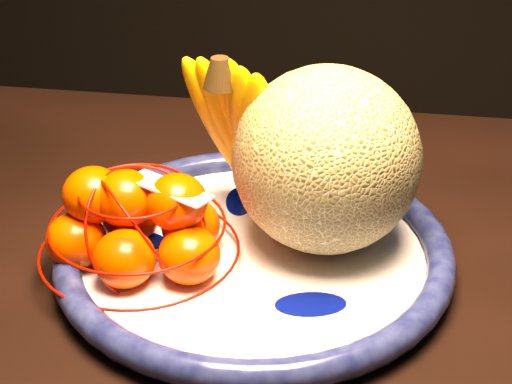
% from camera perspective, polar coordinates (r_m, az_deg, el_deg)
% --- Properties ---
extents(fruit_bowl, '(0.36, 0.36, 0.03)m').
position_cam_1_polar(fruit_bowl, '(0.71, -0.14, -4.30)').
color(fruit_bowl, white).
rests_on(fruit_bowl, dining_table).
extents(cantaloupe, '(0.17, 0.17, 0.17)m').
position_cam_1_polar(cantaloupe, '(0.69, 5.13, 2.35)').
color(cantaloupe, olive).
rests_on(cantaloupe, fruit_bowl).
extents(banana_bunch, '(0.11, 0.12, 0.18)m').
position_cam_1_polar(banana_bunch, '(0.73, -1.02, 4.90)').
color(banana_bunch, '#E4AE00').
rests_on(banana_bunch, fruit_bowl).
extents(mandarin_bag, '(0.21, 0.21, 0.11)m').
position_cam_1_polar(mandarin_bag, '(0.69, -8.56, -2.40)').
color(mandarin_bag, '#FC4400').
rests_on(mandarin_bag, fruit_bowl).
extents(price_tag, '(0.08, 0.05, 0.01)m').
position_cam_1_polar(price_tag, '(0.66, -6.29, 0.27)').
color(price_tag, white).
rests_on(price_tag, mandarin_bag).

